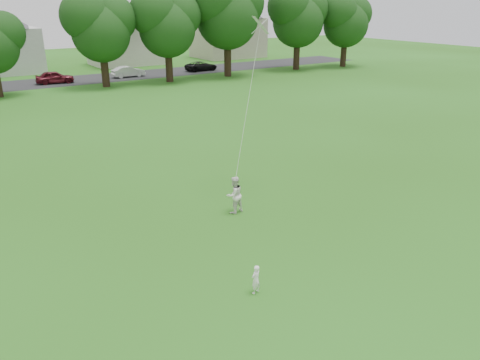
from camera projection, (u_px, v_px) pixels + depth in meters
ground at (237, 277)px, 14.58m from camera, size 160.00×160.00×0.00m
street at (12, 86)px, 47.36m from camera, size 90.00×7.00×0.01m
toddler at (256, 279)px, 13.62m from camera, size 0.38×0.30×0.91m
older_boy at (234, 195)px, 18.75m from camera, size 0.82×0.67×1.54m
kite at (248, 105)px, 18.82m from camera, size 1.67×1.41×6.70m
tree_row at (63, 18)px, 42.39m from camera, size 82.25×9.33×11.47m
house_row at (11, 29)px, 54.56m from camera, size 76.69×14.20×10.34m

